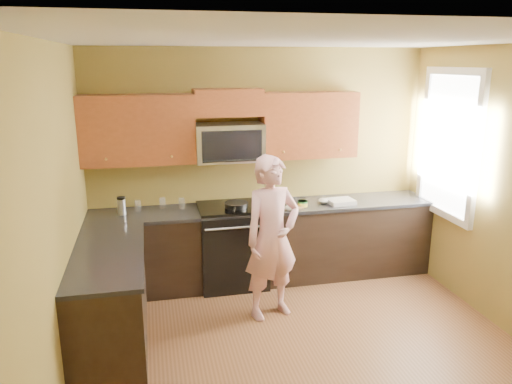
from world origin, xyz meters
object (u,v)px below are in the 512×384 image
object	(u,v)px
stove	(232,245)
woman	(272,238)
microwave	(229,161)
frying_pan	(236,207)
butter_tub	(303,206)
travel_mug	(122,214)

from	to	relation	value
stove	woman	bearing A→B (deg)	-71.90
microwave	frying_pan	size ratio (longest dim) A/B	1.67
microwave	frying_pan	bearing A→B (deg)	-78.25
woman	butter_tub	size ratio (longest dim) A/B	14.42
frying_pan	butter_tub	distance (m)	0.78
frying_pan	butter_tub	bearing A→B (deg)	13.49
woman	frying_pan	xyz separation A→B (m)	(-0.23, 0.75, 0.11)
travel_mug	butter_tub	bearing A→B (deg)	-3.83
woman	butter_tub	distance (m)	0.91
butter_tub	travel_mug	xyz separation A→B (m)	(-2.02, 0.14, 0.00)
woman	microwave	bearing A→B (deg)	88.69
frying_pan	stove	bearing A→B (deg)	137.97
microwave	butter_tub	size ratio (longest dim) A/B	6.55
stove	frying_pan	distance (m)	0.48
stove	frying_pan	size ratio (longest dim) A/B	2.08
frying_pan	travel_mug	distance (m)	1.25
travel_mug	microwave	bearing A→B (deg)	4.11
stove	travel_mug	world-z (taller)	travel_mug
frying_pan	travel_mug	world-z (taller)	travel_mug
travel_mug	woman	bearing A→B (deg)	-30.04
stove	travel_mug	xyz separation A→B (m)	(-1.21, 0.04, 0.45)
frying_pan	butter_tub	size ratio (longest dim) A/B	3.93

